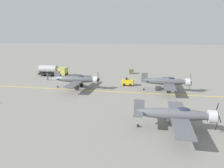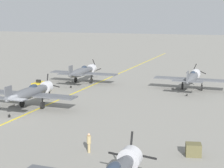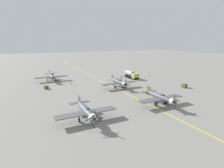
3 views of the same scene
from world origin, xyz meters
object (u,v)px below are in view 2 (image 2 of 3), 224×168
object	(u,v)px
airplane_far_center	(82,72)
ground_crew_inspecting	(89,142)
supply_crate_by_tanker	(193,150)
airplane_far_right	(192,78)
tow_tractor	(40,86)
airplane_mid_center	(30,93)

from	to	relation	value
airplane_far_center	ground_crew_inspecting	world-z (taller)	airplane_far_center
airplane_far_center	supply_crate_by_tanker	xyz separation A→B (m)	(22.98, -27.89, -1.48)
airplane_far_right	tow_tractor	bearing A→B (deg)	-162.42
airplane_far_center	tow_tractor	bearing A→B (deg)	-129.89
ground_crew_inspecting	supply_crate_by_tanker	size ratio (longest dim) A/B	1.34
airplane_mid_center	ground_crew_inspecting	xyz separation A→B (m)	(13.16, -11.64, -1.08)
airplane_far_center	ground_crew_inspecting	bearing A→B (deg)	-81.62
ground_crew_inspecting	supply_crate_by_tanker	bearing A→B (deg)	15.24
airplane_far_right	ground_crew_inspecting	bearing A→B (deg)	-101.41
tow_tractor	ground_crew_inspecting	world-z (taller)	tow_tractor
airplane_far_center	tow_tractor	distance (m)	9.18
ground_crew_inspecting	airplane_far_right	bearing A→B (deg)	82.06
airplane_mid_center	ground_crew_inspecting	distance (m)	17.61
tow_tractor	airplane_mid_center	bearing A→B (deg)	-64.64
airplane_far_center	supply_crate_by_tanker	world-z (taller)	airplane_far_center
airplane_far_center	ground_crew_inspecting	distance (m)	33.51
airplane_mid_center	tow_tractor	xyz separation A→B (m)	(-4.82, 10.17, -1.22)
airplane_far_right	supply_crate_by_tanker	bearing A→B (deg)	-84.81
tow_tractor	ground_crew_inspecting	xyz separation A→B (m)	(17.98, -21.81, 0.14)
airplane_far_center	airplane_mid_center	bearing A→B (deg)	-103.18
airplane_far_right	ground_crew_inspecting	world-z (taller)	airplane_far_right
airplane_mid_center	airplane_far_right	size ratio (longest dim) A/B	1.00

